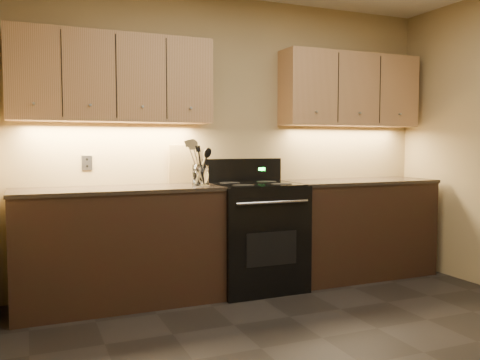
% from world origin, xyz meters
% --- Properties ---
extents(wall_back, '(4.00, 0.04, 2.60)m').
position_xyz_m(wall_back, '(0.00, 2.00, 1.30)').
color(wall_back, tan).
rests_on(wall_back, ground).
extents(counter_left, '(1.62, 0.62, 0.93)m').
position_xyz_m(counter_left, '(-1.10, 1.70, 0.47)').
color(counter_left, black).
rests_on(counter_left, ground).
extents(counter_right, '(1.46, 0.62, 0.93)m').
position_xyz_m(counter_right, '(1.18, 1.70, 0.47)').
color(counter_right, black).
rests_on(counter_right, ground).
extents(stove, '(0.76, 0.68, 1.14)m').
position_xyz_m(stove, '(0.08, 1.68, 0.48)').
color(stove, black).
rests_on(stove, ground).
extents(upper_cab_left, '(1.60, 0.30, 0.70)m').
position_xyz_m(upper_cab_left, '(-1.10, 1.85, 1.80)').
color(upper_cab_left, tan).
rests_on(upper_cab_left, wall_back).
extents(upper_cab_right, '(1.44, 0.30, 0.70)m').
position_xyz_m(upper_cab_right, '(1.18, 1.85, 1.80)').
color(upper_cab_right, tan).
rests_on(upper_cab_right, wall_back).
extents(outlet_plate, '(0.08, 0.01, 0.12)m').
position_xyz_m(outlet_plate, '(-1.30, 1.99, 1.12)').
color(outlet_plate, '#B2B5BA').
rests_on(outlet_plate, wall_back).
extents(utensil_crock, '(0.18, 0.18, 0.17)m').
position_xyz_m(utensil_crock, '(-0.42, 1.69, 1.01)').
color(utensil_crock, white).
rests_on(utensil_crock, counter_left).
extents(cutting_board, '(0.27, 0.06, 0.34)m').
position_xyz_m(cutting_board, '(-0.48, 1.97, 1.10)').
color(cutting_board, '#DEC077').
rests_on(cutting_board, counter_left).
extents(wooden_spoon, '(0.17, 0.09, 0.30)m').
position_xyz_m(wooden_spoon, '(-0.45, 1.69, 1.10)').
color(wooden_spoon, '#DEC077').
rests_on(wooden_spoon, utensil_crock).
extents(black_spoon, '(0.11, 0.16, 0.32)m').
position_xyz_m(black_spoon, '(-0.42, 1.72, 1.10)').
color(black_spoon, black).
rests_on(black_spoon, utensil_crock).
extents(black_turner, '(0.13, 0.15, 0.34)m').
position_xyz_m(black_turner, '(-0.40, 1.66, 1.11)').
color(black_turner, black).
rests_on(black_turner, utensil_crock).
extents(steel_spatula, '(0.22, 0.11, 0.40)m').
position_xyz_m(steel_spatula, '(-0.41, 1.70, 1.14)').
color(steel_spatula, silver).
rests_on(steel_spatula, utensil_crock).
extents(steel_skimmer, '(0.19, 0.14, 0.37)m').
position_xyz_m(steel_skimmer, '(-0.40, 1.68, 1.13)').
color(steel_skimmer, silver).
rests_on(steel_skimmer, utensil_crock).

